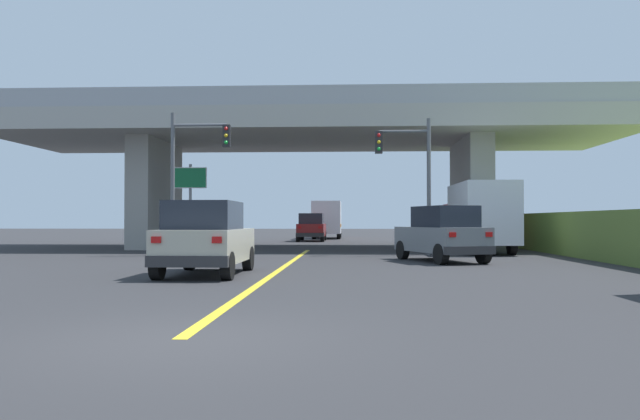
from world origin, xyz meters
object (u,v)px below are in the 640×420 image
at_px(traffic_signal_nearside, 412,168).
at_px(traffic_signal_farside, 191,164).
at_px(suv_crossing, 442,234).
at_px(sedan_oncoming, 312,227).
at_px(semi_truck_distant, 327,219).
at_px(box_truck, 479,217).
at_px(suv_lead, 206,238).
at_px(highway_sign, 190,187).

relative_size(traffic_signal_nearside, traffic_signal_farside, 0.96).
distance_m(suv_crossing, traffic_signal_nearside, 5.18).
bearing_deg(traffic_signal_farside, sedan_oncoming, 77.67).
bearing_deg(traffic_signal_nearside, traffic_signal_farside, -176.45).
xyz_separation_m(traffic_signal_nearside, traffic_signal_farside, (-9.58, -0.59, 0.16)).
xyz_separation_m(traffic_signal_nearside, semi_truck_distant, (-4.62, 25.04, -2.16)).
bearing_deg(semi_truck_distant, sedan_oncoming, -97.23).
height_order(traffic_signal_farside, semi_truck_distant, traffic_signal_farside).
relative_size(box_truck, sedan_oncoming, 1.56).
distance_m(box_truck, sedan_oncoming, 18.11).
bearing_deg(traffic_signal_nearside, suv_lead, -122.98).
relative_size(suv_lead, suv_crossing, 0.92).
relative_size(sedan_oncoming, traffic_signal_nearside, 0.79).
distance_m(box_truck, semi_truck_distant, 24.06).
bearing_deg(traffic_signal_nearside, highway_sign, 161.09).
bearing_deg(highway_sign, suv_crossing, -35.08).
bearing_deg(box_truck, suv_crossing, -112.06).
xyz_separation_m(sedan_oncoming, semi_truck_distant, (0.88, 6.92, 0.60)).
height_order(box_truck, highway_sign, highway_sign).
distance_m(traffic_signal_nearside, traffic_signal_farside, 9.60).
xyz_separation_m(sedan_oncoming, traffic_signal_nearside, (5.49, -18.12, 2.76)).
height_order(suv_lead, traffic_signal_nearside, traffic_signal_nearside).
height_order(box_truck, traffic_signal_nearside, traffic_signal_nearside).
xyz_separation_m(box_truck, semi_truck_distant, (-7.98, 22.70, -0.06)).
bearing_deg(traffic_signal_nearside, box_truck, 34.78).
bearing_deg(traffic_signal_nearside, suv_crossing, -81.24).
distance_m(suv_lead, traffic_signal_farside, 10.50).
xyz_separation_m(traffic_signal_farside, highway_sign, (-1.13, 4.27, -0.74)).
relative_size(suv_lead, highway_sign, 0.99).
distance_m(highway_sign, semi_truck_distant, 22.28).
relative_size(traffic_signal_farside, semi_truck_distant, 0.87).
xyz_separation_m(suv_crossing, sedan_oncoming, (-6.16, 22.45, 0.01)).
bearing_deg(highway_sign, sedan_oncoming, 70.12).
xyz_separation_m(sedan_oncoming, traffic_signal_farside, (-4.09, -18.72, 2.93)).
height_order(sedan_oncoming, semi_truck_distant, semi_truck_distant).
distance_m(sedan_oncoming, traffic_signal_farside, 19.38).
bearing_deg(suv_crossing, semi_truck_distant, 80.71).
bearing_deg(sedan_oncoming, traffic_signal_nearside, -73.14).
height_order(traffic_signal_nearside, traffic_signal_farside, traffic_signal_farside).
relative_size(suv_crossing, semi_truck_distant, 0.65).
relative_size(box_truck, traffic_signal_nearside, 1.24).
bearing_deg(suv_lead, sedan_oncoming, 87.68).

